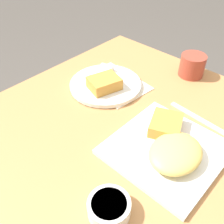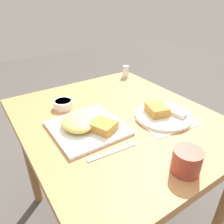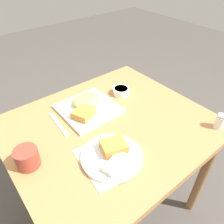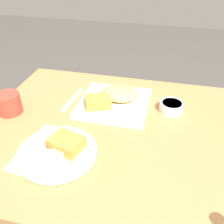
{
  "view_description": "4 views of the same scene",
  "coord_description": "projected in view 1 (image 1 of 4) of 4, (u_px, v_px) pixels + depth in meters",
  "views": [
    {
      "loc": [
        -0.42,
        -0.37,
        1.3
      ],
      "look_at": [
        -0.0,
        0.02,
        0.8
      ],
      "focal_mm": 42.0,
      "sensor_mm": 36.0,
      "label": 1
    },
    {
      "loc": [
        0.7,
        -0.49,
        1.26
      ],
      "look_at": [
        -0.01,
        -0.02,
        0.78
      ],
      "focal_mm": 35.0,
      "sensor_mm": 36.0,
      "label": 2
    },
    {
      "loc": [
        0.49,
        0.62,
        1.46
      ],
      "look_at": [
        -0.03,
        -0.03,
        0.8
      ],
      "focal_mm": 35.0,
      "sensor_mm": 36.0,
      "label": 3
    },
    {
      "loc": [
        -0.19,
        0.72,
        1.34
      ],
      "look_at": [
        -0.01,
        -0.04,
        0.8
      ],
      "focal_mm": 42.0,
      "sensor_mm": 36.0,
      "label": 4
    }
  ],
  "objects": [
    {
      "name": "dining_table",
      "position": [
        117.0,
        147.0,
        0.84
      ],
      "size": [
        0.96,
        0.83,
        0.75
      ],
      "color": "#B27A47",
      "rests_on": "ground_plane"
    },
    {
      "name": "menu_card",
      "position": [
        114.0,
        83.0,
        0.95
      ],
      "size": [
        0.2,
        0.26,
        0.0
      ],
      "rotation": [
        0.0,
        0.0,
        -0.11
      ],
      "color": "beige",
      "rests_on": "dining_table"
    },
    {
      "name": "plate_square_near",
      "position": [
        169.0,
        148.0,
        0.69
      ],
      "size": [
        0.28,
        0.28,
        0.06
      ],
      "color": "white",
      "rests_on": "dining_table"
    },
    {
      "name": "plate_oval_far",
      "position": [
        105.0,
        83.0,
        0.92
      ],
      "size": [
        0.25,
        0.25,
        0.05
      ],
      "color": "white",
      "rests_on": "menu_card"
    },
    {
      "name": "sauce_ramekin",
      "position": [
        109.0,
        207.0,
        0.56
      ],
      "size": [
        0.09,
        0.09,
        0.04
      ],
      "color": "white",
      "rests_on": "dining_table"
    },
    {
      "name": "butter_knife",
      "position": [
        197.0,
        118.0,
        0.81
      ],
      "size": [
        0.03,
        0.19,
        0.0
      ],
      "rotation": [
        0.0,
        0.0,
        1.5
      ],
      "color": "silver",
      "rests_on": "dining_table"
    },
    {
      "name": "coffee_mug",
      "position": [
        192.0,
        65.0,
        0.97
      ],
      "size": [
        0.09,
        0.09,
        0.08
      ],
      "color": "#9E3D2D",
      "rests_on": "dining_table"
    }
  ]
}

